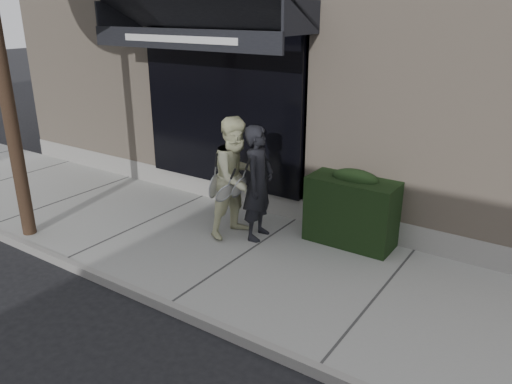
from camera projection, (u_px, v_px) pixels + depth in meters
The scene contains 7 objects.
ground at pixel (244, 261), 7.21m from camera, with size 80.00×80.00×0.00m, color black.
sidewalk at pixel (244, 258), 7.19m from camera, with size 20.00×3.00×0.12m, color #979893.
curb at pixel (169, 307), 5.98m from camera, with size 20.00×0.10×0.14m, color gray.
building_facade at pixel (383, 45), 10.12m from camera, with size 14.30×8.04×5.64m.
hedge at pixel (353, 208), 7.38m from camera, with size 1.30×0.70×1.14m.
pedestrian_front at pixel (258, 183), 7.41m from camera, with size 0.73×0.90×1.75m.
pedestrian_back at pixel (237, 177), 7.51m from camera, with size 0.88×1.03×1.85m.
Camera 1 is at (3.73, -5.22, 3.45)m, focal length 35.00 mm.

